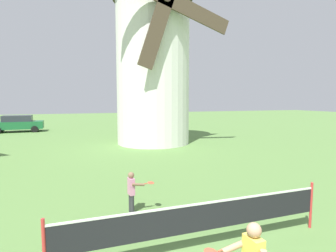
% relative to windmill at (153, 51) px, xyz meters
% --- Properties ---
extents(windmill, '(8.20, 5.68, 12.93)m').
position_rel_windmill_xyz_m(windmill, '(0.00, 0.00, 0.00)').
color(windmill, white).
rests_on(windmill, ground_plane).
extents(tennis_net, '(5.81, 0.06, 1.10)m').
position_rel_windmill_xyz_m(tennis_net, '(-2.89, -13.29, -5.66)').
color(tennis_net, red).
rests_on(tennis_net, ground_plane).
extents(player_far, '(0.71, 0.40, 1.12)m').
position_rel_windmill_xyz_m(player_far, '(-3.82, -11.04, -5.71)').
color(player_far, '#333338').
rests_on(player_far, ground_plane).
extents(parked_car_green, '(4.43, 1.96, 1.56)m').
position_rel_windmill_xyz_m(parked_car_green, '(-10.23, 10.45, -5.53)').
color(parked_car_green, '#1E6638').
rests_on(parked_car_green, ground_plane).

